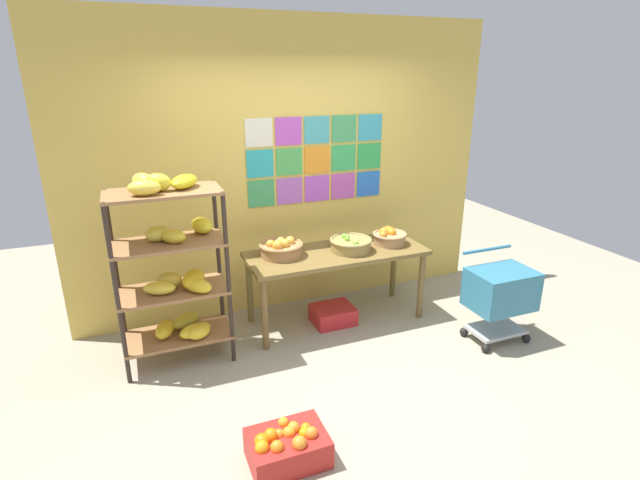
{
  "coord_description": "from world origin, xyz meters",
  "views": [
    {
      "loc": [
        -1.46,
        -2.93,
        2.35
      ],
      "look_at": [
        -0.01,
        0.71,
        0.97
      ],
      "focal_mm": 27.18,
      "sensor_mm": 36.0,
      "label": 1
    }
  ],
  "objects_px": {
    "banana_shelf_unit": "(175,265)",
    "fruit_basket_left": "(351,244)",
    "produce_crate_under_table": "(333,315)",
    "shopping_cart": "(500,292)",
    "fruit_basket_centre": "(389,237)",
    "display_table": "(336,260)",
    "fruit_basket_right": "(281,248)",
    "orange_crate_foreground": "(287,446)"
  },
  "relations": [
    {
      "from": "banana_shelf_unit",
      "to": "display_table",
      "type": "bearing_deg",
      "value": 5.42
    },
    {
      "from": "banana_shelf_unit",
      "to": "fruit_basket_centre",
      "type": "relative_size",
      "value": 4.8
    },
    {
      "from": "orange_crate_foreground",
      "to": "shopping_cart",
      "type": "distance_m",
      "value": 2.37
    },
    {
      "from": "fruit_basket_centre",
      "to": "banana_shelf_unit",
      "type": "bearing_deg",
      "value": -175.94
    },
    {
      "from": "produce_crate_under_table",
      "to": "orange_crate_foreground",
      "type": "distance_m",
      "value": 1.82
    },
    {
      "from": "fruit_basket_left",
      "to": "orange_crate_foreground",
      "type": "bearing_deg",
      "value": -126.68
    },
    {
      "from": "banana_shelf_unit",
      "to": "produce_crate_under_table",
      "type": "distance_m",
      "value": 1.64
    },
    {
      "from": "fruit_basket_centre",
      "to": "shopping_cart",
      "type": "xyz_separation_m",
      "value": [
        0.64,
        -0.9,
        -0.32
      ]
    },
    {
      "from": "fruit_basket_centre",
      "to": "produce_crate_under_table",
      "type": "relative_size",
      "value": 0.86
    },
    {
      "from": "banana_shelf_unit",
      "to": "fruit_basket_right",
      "type": "bearing_deg",
      "value": 13.05
    },
    {
      "from": "display_table",
      "to": "fruit_basket_left",
      "type": "xyz_separation_m",
      "value": [
        0.13,
        -0.03,
        0.15
      ]
    },
    {
      "from": "display_table",
      "to": "shopping_cart",
      "type": "height_order",
      "value": "shopping_cart"
    },
    {
      "from": "orange_crate_foreground",
      "to": "shopping_cart",
      "type": "height_order",
      "value": "shopping_cart"
    },
    {
      "from": "banana_shelf_unit",
      "to": "produce_crate_under_table",
      "type": "relative_size",
      "value": 4.1
    },
    {
      "from": "fruit_basket_left",
      "to": "shopping_cart",
      "type": "height_order",
      "value": "fruit_basket_left"
    },
    {
      "from": "produce_crate_under_table",
      "to": "orange_crate_foreground",
      "type": "xyz_separation_m",
      "value": [
        -0.97,
        -1.54,
        0.03
      ]
    },
    {
      "from": "fruit_basket_left",
      "to": "banana_shelf_unit",
      "type": "bearing_deg",
      "value": -176.13
    },
    {
      "from": "produce_crate_under_table",
      "to": "shopping_cart",
      "type": "bearing_deg",
      "value": -33.62
    },
    {
      "from": "produce_crate_under_table",
      "to": "orange_crate_foreground",
      "type": "relative_size",
      "value": 0.8
    },
    {
      "from": "fruit_basket_centre",
      "to": "fruit_basket_right",
      "type": "bearing_deg",
      "value": 175.91
    },
    {
      "from": "fruit_basket_left",
      "to": "produce_crate_under_table",
      "type": "xyz_separation_m",
      "value": [
        -0.19,
        -0.02,
        -0.71
      ]
    },
    {
      "from": "display_table",
      "to": "fruit_basket_right",
      "type": "bearing_deg",
      "value": 170.94
    },
    {
      "from": "orange_crate_foreground",
      "to": "shopping_cart",
      "type": "relative_size",
      "value": 0.6
    },
    {
      "from": "fruit_basket_right",
      "to": "produce_crate_under_table",
      "type": "distance_m",
      "value": 0.87
    },
    {
      "from": "banana_shelf_unit",
      "to": "produce_crate_under_table",
      "type": "xyz_separation_m",
      "value": [
        1.44,
        0.09,
        -0.78
      ]
    },
    {
      "from": "shopping_cart",
      "to": "orange_crate_foreground",
      "type": "bearing_deg",
      "value": -152.7
    },
    {
      "from": "banana_shelf_unit",
      "to": "fruit_basket_left",
      "type": "bearing_deg",
      "value": 3.87
    },
    {
      "from": "fruit_basket_right",
      "to": "orange_crate_foreground",
      "type": "height_order",
      "value": "fruit_basket_right"
    },
    {
      "from": "display_table",
      "to": "banana_shelf_unit",
      "type": "bearing_deg",
      "value": -174.58
    },
    {
      "from": "fruit_basket_right",
      "to": "shopping_cart",
      "type": "relative_size",
      "value": 0.5
    },
    {
      "from": "display_table",
      "to": "produce_crate_under_table",
      "type": "distance_m",
      "value": 0.56
    },
    {
      "from": "fruit_basket_left",
      "to": "produce_crate_under_table",
      "type": "distance_m",
      "value": 0.73
    },
    {
      "from": "banana_shelf_unit",
      "to": "orange_crate_foreground",
      "type": "height_order",
      "value": "banana_shelf_unit"
    },
    {
      "from": "fruit_basket_centre",
      "to": "display_table",
      "type": "bearing_deg",
      "value": -179.49
    },
    {
      "from": "banana_shelf_unit",
      "to": "shopping_cart",
      "type": "relative_size",
      "value": 1.98
    },
    {
      "from": "fruit_basket_centre",
      "to": "produce_crate_under_table",
      "type": "bearing_deg",
      "value": -175.0
    },
    {
      "from": "fruit_basket_centre",
      "to": "fruit_basket_left",
      "type": "bearing_deg",
      "value": -175.22
    },
    {
      "from": "orange_crate_foreground",
      "to": "shopping_cart",
      "type": "bearing_deg",
      "value": 17.37
    },
    {
      "from": "display_table",
      "to": "orange_crate_foreground",
      "type": "bearing_deg",
      "value": -122.86
    },
    {
      "from": "banana_shelf_unit",
      "to": "shopping_cart",
      "type": "xyz_separation_m",
      "value": [
        2.7,
        -0.75,
        -0.39
      ]
    },
    {
      "from": "banana_shelf_unit",
      "to": "fruit_basket_left",
      "type": "distance_m",
      "value": 1.63
    },
    {
      "from": "fruit_basket_left",
      "to": "fruit_basket_centre",
      "type": "bearing_deg",
      "value": 4.78
    }
  ]
}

